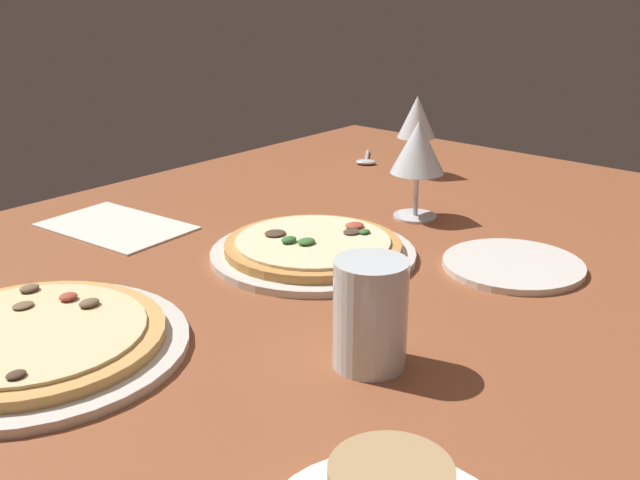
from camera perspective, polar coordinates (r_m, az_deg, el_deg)
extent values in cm
cube|color=brown|center=(103.38, 0.53, -2.86)|extent=(150.00, 110.00, 4.00)
cylinder|color=silver|center=(104.94, -0.52, -1.03)|extent=(27.99, 27.99, 1.00)
cylinder|color=#C68C47|center=(104.56, -0.52, -0.47)|extent=(24.10, 24.10, 1.20)
cylinder|color=beige|center=(104.28, -0.52, -0.06)|extent=(21.08, 21.08, 0.40)
ellipsoid|color=#387033|center=(106.56, 3.31, 0.63)|extent=(1.82, 1.36, 0.55)
ellipsoid|color=#387033|center=(103.04, -2.32, 0.03)|extent=(2.35, 1.75, 0.79)
ellipsoid|color=#387033|center=(102.49, -1.02, -0.10)|extent=(2.63, 2.08, 0.69)
ellipsoid|color=#AD4733|center=(108.94, 2.56, 1.09)|extent=(2.90, 2.46, 0.61)
ellipsoid|color=#4C3828|center=(106.12, -3.34, 0.51)|extent=(3.09, 2.78, 0.44)
ellipsoid|color=#4C3828|center=(106.71, 2.38, 0.63)|extent=(2.77, 2.25, 0.41)
ellipsoid|color=#AD4733|center=(97.34, 2.15, -1.25)|extent=(3.07, 2.53, 0.61)
cylinder|color=silver|center=(85.68, -20.46, -7.44)|extent=(32.09, 32.09, 1.00)
cylinder|color=tan|center=(85.20, -20.55, -6.78)|extent=(27.25, 27.25, 1.20)
cylinder|color=beige|center=(84.86, -20.62, -6.30)|extent=(23.44, 23.44, 0.40)
ellipsoid|color=brown|center=(90.04, -21.12, -4.53)|extent=(2.38, 1.93, 0.46)
ellipsoid|color=brown|center=(88.01, -16.71, -4.47)|extent=(2.36, 1.82, 0.74)
ellipsoid|color=brown|center=(94.06, -20.70, -3.35)|extent=(2.30, 1.82, 0.69)
ellipsoid|color=#4C3828|center=(75.92, -21.57, -9.24)|extent=(1.90, 1.48, 0.52)
ellipsoid|color=#AD4733|center=(90.25, -18.12, -4.00)|extent=(2.07, 1.85, 0.74)
cylinder|color=silver|center=(122.34, 7.03, 1.76)|extent=(6.80, 6.80, 0.40)
cylinder|color=silver|center=(121.26, 7.10, 3.40)|extent=(0.80, 0.80, 6.91)
cone|color=silver|center=(119.37, 7.26, 6.84)|extent=(8.39, 8.39, 8.02)
cone|color=maroon|center=(119.79, 7.22, 5.99)|extent=(4.11, 4.11, 4.37)
cylinder|color=silver|center=(147.78, 7.01, 4.96)|extent=(6.73, 6.73, 0.40)
cylinder|color=silver|center=(146.92, 7.06, 6.28)|extent=(0.80, 0.80, 6.65)
cone|color=silver|center=(145.40, 7.18, 9.04)|extent=(7.12, 7.12, 7.74)
cone|color=maroon|center=(145.80, 7.15, 8.25)|extent=(3.03, 3.03, 3.67)
cylinder|color=silver|center=(75.87, 3.74, -5.47)|extent=(7.37, 7.37, 11.15)
cylinder|color=silver|center=(76.92, 3.70, -7.07)|extent=(6.78, 6.78, 6.41)
cylinder|color=silver|center=(104.37, 14.09, -1.82)|extent=(18.43, 18.43, 0.90)
cube|color=silver|center=(120.87, -14.85, 0.98)|extent=(16.15, 23.02, 0.30)
ellipsoid|color=silver|center=(153.83, 3.41, 5.78)|extent=(4.59, 4.88, 1.00)
cylinder|color=silver|center=(158.61, 3.49, 6.16)|extent=(8.40, 6.20, 0.70)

